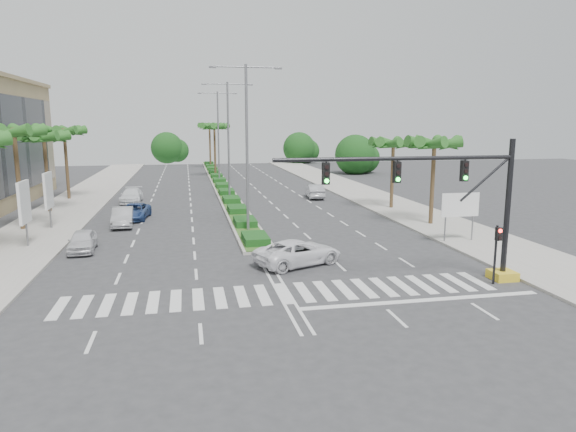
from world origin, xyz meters
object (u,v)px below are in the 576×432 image
(car_parked_b, at_px, (123,217))
(car_parked_c, at_px, (134,212))
(car_crossing, at_px, (298,252))
(car_right, at_px, (315,191))
(car_parked_d, at_px, (132,195))
(car_parked_a, at_px, (83,241))

(car_parked_b, distance_m, car_parked_c, 2.93)
(car_parked_b, bearing_deg, car_crossing, -53.76)
(car_crossing, distance_m, car_right, 26.50)
(car_crossing, bearing_deg, car_parked_d, 0.93)
(car_parked_b, distance_m, car_crossing, 17.48)
(car_crossing, bearing_deg, car_parked_b, 16.23)
(car_parked_b, relative_size, car_right, 0.97)
(car_parked_d, distance_m, car_crossing, 28.57)
(car_right, bearing_deg, car_crossing, 79.40)
(car_right, bearing_deg, car_parked_b, 38.44)
(car_parked_a, distance_m, car_crossing, 13.86)
(car_parked_a, relative_size, car_parked_c, 0.82)
(car_parked_a, height_order, car_right, car_right)
(car_parked_b, height_order, car_crossing, car_parked_b)
(car_parked_b, relative_size, car_crossing, 0.86)
(car_parked_c, bearing_deg, car_parked_d, 103.03)
(car_parked_b, height_order, car_parked_c, car_parked_b)
(car_parked_b, distance_m, car_right, 21.99)
(car_parked_c, xyz_separation_m, car_parked_d, (-1.15, 9.71, 0.05))
(car_parked_a, height_order, car_crossing, car_crossing)
(car_parked_c, bearing_deg, car_parked_a, -95.08)
(car_parked_a, xyz_separation_m, car_parked_b, (1.56, 7.83, 0.07))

